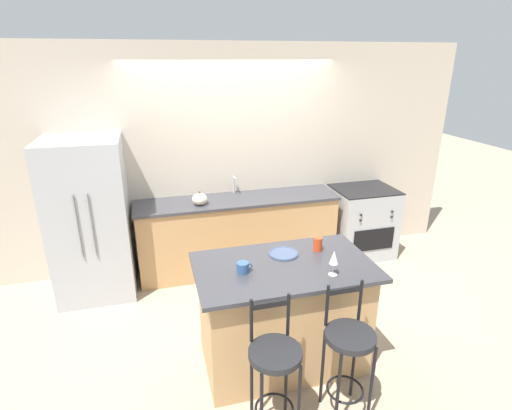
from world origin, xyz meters
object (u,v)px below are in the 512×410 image
bar_stool_near (275,366)px  wine_glass (334,258)px  bar_stool_far (348,349)px  pumpkin_decoration (200,199)px  refrigerator (90,219)px  oven_range (361,221)px  dinner_plate (284,253)px  tumbler_cup (318,244)px  coffee_mug (243,268)px

bar_stool_near → wine_glass: 0.90m
bar_stool_far → pumpkin_decoration: 2.43m
refrigerator → oven_range: size_ratio=1.90×
dinner_plate → tumbler_cup: (0.31, -0.01, 0.05)m
bar_stool_far → dinner_plate: 0.92m
bar_stool_far → pumpkin_decoration: (-0.74, 2.28, 0.42)m
oven_range → coffee_mug: coffee_mug is taller
coffee_mug → tumbler_cup: bearing=15.7°
bar_stool_near → tumbler_cup: 1.14m
coffee_mug → bar_stool_far: bearing=-44.1°
oven_range → tumbler_cup: bearing=-130.8°
wine_glass → pumpkin_decoration: wine_glass is taller
bar_stool_far → tumbler_cup: (0.08, 0.80, 0.44)m
dinner_plate → pumpkin_decoration: bearing=109.4°
refrigerator → wine_glass: 2.73m
oven_range → bar_stool_far: bearing=-121.1°
refrigerator → tumbler_cup: bearing=-36.1°
refrigerator → bar_stool_near: bearing=-59.2°
tumbler_cup → dinner_plate: bearing=179.0°
wine_glass → tumbler_cup: bearing=83.2°
bar_stool_far → wine_glass: wine_glass is taller
bar_stool_near → pumpkin_decoration: pumpkin_decoration is taller
dinner_plate → wine_glass: (0.26, -0.42, 0.14)m
coffee_mug → pumpkin_decoration: size_ratio=0.72×
pumpkin_decoration → oven_range: bearing=1.4°
bar_stool_near → bar_stool_far: size_ratio=1.00×
bar_stool_far → pumpkin_decoration: size_ratio=6.00×
dinner_plate → tumbler_cup: tumbler_cup is taller
refrigerator → bar_stool_near: 2.70m
wine_glass → tumbler_cup: size_ratio=1.70×
wine_glass → tumbler_cup: (0.05, 0.41, -0.08)m
refrigerator → tumbler_cup: 2.50m
tumbler_cup → oven_range: bearing=49.2°
bar_stool_far → oven_range: bearing=58.9°
dinner_plate → pumpkin_decoration: 1.56m
wine_glass → tumbler_cup: 0.42m
oven_range → bar_stool_near: (-1.96, -2.36, 0.12)m
oven_range → refrigerator: bearing=-179.0°
oven_range → dinner_plate: (-1.63, -1.52, 0.50)m
refrigerator → dinner_plate: refrigerator is taller
bar_stool_far → tumbler_cup: tumbler_cup is taller
dinner_plate → coffee_mug: size_ratio=2.00×
oven_range → tumbler_cup: (-1.32, -1.53, 0.55)m
oven_range → coffee_mug: bearing=-139.6°
oven_range → bar_stool_near: 3.07m
refrigerator → coffee_mug: (1.31, -1.67, 0.12)m
tumbler_cup → pumpkin_decoration: bearing=119.3°
pumpkin_decoration → refrigerator: bearing=-179.9°
refrigerator → bar_stool_far: 3.00m
oven_range → bar_stool_far: size_ratio=0.88×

